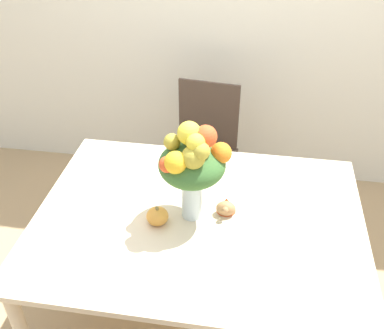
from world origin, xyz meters
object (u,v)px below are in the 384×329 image
Objects in this scene: pumpkin at (157,216)px; dining_chair_near_window at (203,152)px; flower_vase at (192,163)px; turkey_figurine at (226,206)px.

dining_chair_near_window is at bearing 85.83° from pumpkin.
pumpkin is (-0.15, -0.07, -0.26)m from flower_vase.
dining_chair_near_window is at bearing 94.48° from flower_vase.
dining_chair_near_window is (-0.07, 0.93, -0.57)m from flower_vase.
dining_chair_near_window is (0.07, 0.99, -0.31)m from pumpkin.
turkey_figurine is 0.96m from dining_chair_near_window.
flower_vase is 1.09m from dining_chair_near_window.
pumpkin is at bearing -154.83° from flower_vase.
pumpkin is 0.32m from turkey_figurine.
pumpkin is 0.82× the size of turkey_figurine.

